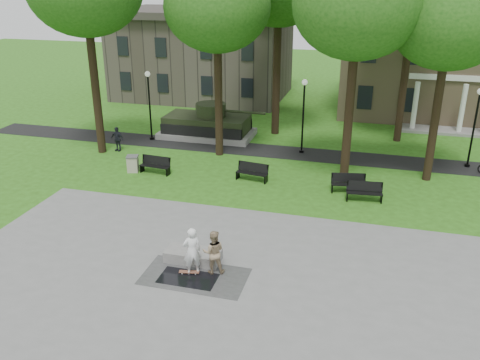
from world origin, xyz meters
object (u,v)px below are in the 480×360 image
object	(u,v)px
concrete_block	(193,255)
trash_bin	(133,164)
skateboarder	(192,251)
park_bench_0	(155,164)
friend_watching	(213,252)

from	to	relation	value
concrete_block	trash_bin	world-z (taller)	trash_bin
skateboarder	park_bench_0	xyz separation A→B (m)	(-5.75, 9.46, -0.46)
skateboarder	park_bench_0	size ratio (longest dim) A/B	1.05
trash_bin	concrete_block	bearing A→B (deg)	-51.17
park_bench_0	trash_bin	world-z (taller)	park_bench_0
concrete_block	park_bench_0	bearing A→B (deg)	122.37
friend_watching	park_bench_0	bearing A→B (deg)	-71.49
friend_watching	trash_bin	world-z (taller)	friend_watching
skateboarder	park_bench_0	bearing A→B (deg)	-91.34
friend_watching	concrete_block	bearing A→B (deg)	-45.87
concrete_block	skateboarder	bearing A→B (deg)	-70.95
friend_watching	park_bench_0	world-z (taller)	friend_watching
concrete_block	park_bench_0	distance (m)	10.19
park_bench_0	concrete_block	bearing A→B (deg)	-52.56
park_bench_0	friend_watching	bearing A→B (deg)	-49.59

